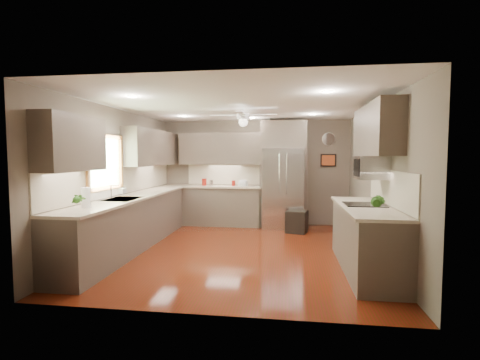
% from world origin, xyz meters
% --- Properties ---
extents(floor, '(5.00, 5.00, 0.00)m').
position_xyz_m(floor, '(0.00, 0.00, 0.00)').
color(floor, '#4B1F0A').
rests_on(floor, ground).
extents(ceiling, '(5.00, 5.00, 0.00)m').
position_xyz_m(ceiling, '(0.00, 0.00, 2.50)').
color(ceiling, white).
rests_on(ceiling, ground).
extents(wall_back, '(4.50, 0.00, 4.50)m').
position_xyz_m(wall_back, '(0.00, 2.50, 1.25)').
color(wall_back, '#695E50').
rests_on(wall_back, ground).
extents(wall_front, '(4.50, 0.00, 4.50)m').
position_xyz_m(wall_front, '(0.00, -2.50, 1.25)').
color(wall_front, '#695E50').
rests_on(wall_front, ground).
extents(wall_left, '(0.00, 5.00, 5.00)m').
position_xyz_m(wall_left, '(-2.25, 0.00, 1.25)').
color(wall_left, '#695E50').
rests_on(wall_left, ground).
extents(wall_right, '(0.00, 5.00, 5.00)m').
position_xyz_m(wall_right, '(2.25, 0.00, 1.25)').
color(wall_right, '#695E50').
rests_on(wall_right, ground).
extents(canister_a, '(0.13, 0.13, 0.18)m').
position_xyz_m(canister_a, '(-1.19, 2.21, 1.02)').
color(canister_a, maroon).
rests_on(canister_a, back_run).
extents(canister_b, '(0.10, 0.10, 0.14)m').
position_xyz_m(canister_b, '(-1.01, 2.18, 1.01)').
color(canister_b, silver).
rests_on(canister_b, back_run).
extents(canister_d, '(0.10, 0.10, 0.13)m').
position_xyz_m(canister_d, '(-0.48, 2.24, 1.00)').
color(canister_d, maroon).
rests_on(canister_d, back_run).
extents(soap_bottle, '(0.09, 0.09, 0.20)m').
position_xyz_m(soap_bottle, '(-2.07, -0.18, 1.04)').
color(soap_bottle, white).
rests_on(soap_bottle, left_run).
extents(potted_plant_left, '(0.19, 0.15, 0.30)m').
position_xyz_m(potted_plant_left, '(-1.94, -1.75, 1.09)').
color(potted_plant_left, '#2A601B').
rests_on(potted_plant_left, left_run).
extents(potted_plant_right, '(0.20, 0.18, 0.31)m').
position_xyz_m(potted_plant_right, '(1.90, -1.53, 1.10)').
color(potted_plant_right, '#2A601B').
rests_on(potted_plant_right, right_run).
extents(bowl, '(0.26, 0.26, 0.06)m').
position_xyz_m(bowl, '(-0.24, 2.17, 0.97)').
color(bowl, beige).
rests_on(bowl, back_run).
extents(left_run, '(0.65, 4.70, 1.45)m').
position_xyz_m(left_run, '(-1.95, 0.15, 0.48)').
color(left_run, '#4B4037').
rests_on(left_run, ground).
extents(back_run, '(1.85, 0.65, 1.45)m').
position_xyz_m(back_run, '(-0.72, 2.20, 0.48)').
color(back_run, '#4B4037').
rests_on(back_run, ground).
extents(uppers, '(4.50, 4.70, 0.95)m').
position_xyz_m(uppers, '(-0.74, 0.71, 1.87)').
color(uppers, '#4B4037').
rests_on(uppers, wall_left).
extents(window, '(0.05, 1.12, 0.92)m').
position_xyz_m(window, '(-2.22, -0.50, 1.55)').
color(window, '#BFF2B2').
rests_on(window, wall_left).
extents(sink, '(0.50, 0.70, 0.32)m').
position_xyz_m(sink, '(-1.93, -0.50, 0.91)').
color(sink, silver).
rests_on(sink, left_run).
extents(refrigerator, '(1.06, 0.75, 2.45)m').
position_xyz_m(refrigerator, '(0.70, 2.16, 1.19)').
color(refrigerator, silver).
rests_on(refrigerator, ground).
extents(right_run, '(0.70, 2.20, 1.45)m').
position_xyz_m(right_run, '(1.93, -0.80, 0.48)').
color(right_run, '#4B4037').
rests_on(right_run, ground).
extents(microwave, '(0.43, 0.55, 0.34)m').
position_xyz_m(microwave, '(2.03, -0.55, 1.48)').
color(microwave, silver).
rests_on(microwave, wall_right).
extents(ceiling_fan, '(1.18, 1.18, 0.32)m').
position_xyz_m(ceiling_fan, '(-0.00, 0.30, 2.33)').
color(ceiling_fan, white).
rests_on(ceiling_fan, ceiling).
extents(recessed_lights, '(2.84, 3.14, 0.01)m').
position_xyz_m(recessed_lights, '(-0.04, 0.40, 2.49)').
color(recessed_lights, white).
rests_on(recessed_lights, ceiling).
extents(wall_clock, '(0.30, 0.03, 0.30)m').
position_xyz_m(wall_clock, '(1.75, 2.48, 2.05)').
color(wall_clock, white).
rests_on(wall_clock, wall_back).
extents(framed_print, '(0.36, 0.03, 0.30)m').
position_xyz_m(framed_print, '(1.75, 2.48, 1.55)').
color(framed_print, black).
rests_on(framed_print, wall_back).
extents(stool, '(0.51, 0.51, 0.49)m').
position_xyz_m(stool, '(1.01, 1.59, 0.24)').
color(stool, black).
rests_on(stool, ground).
extents(paper_towel, '(0.12, 0.12, 0.30)m').
position_xyz_m(paper_towel, '(-1.95, -1.52, 1.08)').
color(paper_towel, white).
rests_on(paper_towel, left_run).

